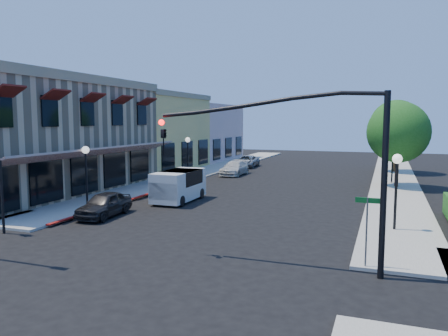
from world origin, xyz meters
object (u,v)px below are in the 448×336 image
(parked_car_c, at_px, (234,168))
(street_tree_b, at_px, (396,126))
(secondary_signal, at_px, (0,183))
(street_name_sign, at_px, (367,221))
(lamppost_right_far, at_px, (393,150))
(street_tree_a, at_px, (398,132))
(lamppost_right_near, at_px, (397,172))
(lamppost_left_near, at_px, (86,160))
(lamppost_left_far, at_px, (188,147))
(parked_car_a, at_px, (104,204))
(parked_car_d, at_px, (246,161))
(parked_car_b, at_px, (178,182))
(signal_mast_arm, at_px, (316,150))
(white_van, at_px, (179,184))

(parked_car_c, bearing_deg, street_tree_b, 26.59)
(secondary_signal, bearing_deg, street_name_sign, 2.93)
(parked_car_c, bearing_deg, lamppost_right_far, -4.25)
(street_tree_a, distance_m, lamppost_right_near, 14.08)
(lamppost_left_near, distance_m, lamppost_left_far, 14.00)
(street_name_sign, distance_m, lamppost_left_near, 17.05)
(parked_car_a, bearing_deg, parked_car_d, 86.65)
(lamppost_right_near, height_order, lamppost_right_far, same)
(street_tree_b, height_order, parked_car_d, street_tree_b)
(street_name_sign, distance_m, parked_car_b, 19.02)
(secondary_signal, bearing_deg, lamppost_left_near, 94.34)
(street_tree_a, xyz_separation_m, street_name_sign, (-1.30, -19.80, -2.50))
(parked_car_b, relative_size, parked_car_c, 0.82)
(parked_car_a, bearing_deg, street_tree_a, 43.40)
(lamppost_right_far, bearing_deg, signal_mast_arm, -96.70)
(lamppost_left_near, bearing_deg, parked_car_d, 84.53)
(lamppost_right_near, relative_size, parked_car_c, 0.80)
(parked_car_a, bearing_deg, street_tree_b, 56.48)
(lamppost_right_near, xyz_separation_m, parked_car_c, (-13.65, 17.00, -2.09))
(lamppost_right_near, bearing_deg, street_name_sign, -99.78)
(white_van, bearing_deg, street_name_sign, -38.04)
(secondary_signal, xyz_separation_m, lamppost_right_near, (16.50, 6.59, 0.42))
(street_tree_b, height_order, parked_car_c, street_tree_b)
(signal_mast_arm, xyz_separation_m, parked_car_a, (-11.70, 4.50, -3.43))
(street_tree_a, distance_m, street_name_sign, 20.00)
(street_name_sign, height_order, parked_car_b, street_name_sign)
(lamppost_left_near, bearing_deg, secondary_signal, -85.66)
(secondary_signal, bearing_deg, parked_car_a, 64.84)
(street_tree_a, height_order, parked_car_d, street_tree_a)
(lamppost_right_far, relative_size, white_van, 0.81)
(parked_car_c, distance_m, parked_car_d, 7.08)
(street_tree_a, height_order, street_name_sign, street_tree_a)
(lamppost_left_far, height_order, lamppost_right_far, same)
(parked_car_a, bearing_deg, parked_car_b, 88.05)
(lamppost_left_near, bearing_deg, parked_car_c, 78.85)
(street_name_sign, distance_m, white_van, 14.73)
(lamppost_right_far, height_order, parked_car_c, lamppost_right_far)
(street_tree_a, height_order, parked_car_b, street_tree_a)
(street_name_sign, height_order, parked_car_c, street_name_sign)
(street_tree_b, height_order, street_name_sign, street_tree_b)
(street_tree_b, relative_size, parked_car_c, 1.57)
(white_van, bearing_deg, lamppost_right_near, -14.55)
(lamppost_left_far, distance_m, parked_car_b, 7.35)
(signal_mast_arm, bearing_deg, street_tree_b, 84.49)
(street_tree_b, xyz_separation_m, parked_car_c, (-13.95, -7.00, -3.90))
(street_tree_b, height_order, lamppost_left_far, street_tree_b)
(signal_mast_arm, height_order, lamppost_left_near, signal_mast_arm)
(signal_mast_arm, relative_size, lamppost_left_near, 2.24)
(lamppost_right_far, height_order, parked_car_d, lamppost_right_far)
(secondary_signal, height_order, lamppost_left_far, lamppost_left_far)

